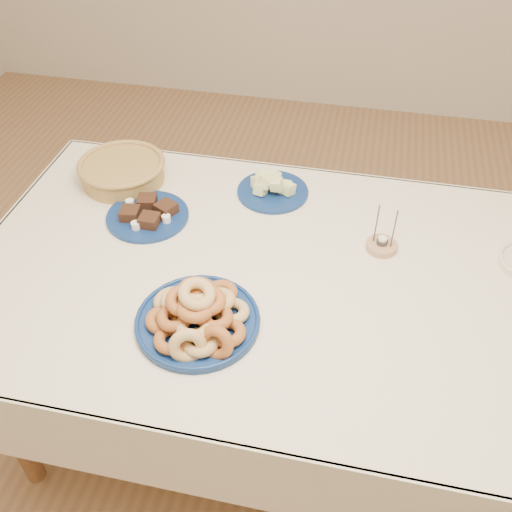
% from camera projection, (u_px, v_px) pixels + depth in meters
% --- Properties ---
extents(ground, '(5.00, 5.00, 0.00)m').
position_uv_depth(ground, '(259.00, 413.00, 2.15)').
color(ground, '#8B6341').
rests_on(ground, ground).
extents(dining_table, '(1.71, 1.11, 0.75)m').
position_uv_depth(dining_table, '(259.00, 295.00, 1.72)').
color(dining_table, brown).
rests_on(dining_table, ground).
extents(donut_platter, '(0.39, 0.39, 0.15)m').
position_uv_depth(donut_platter, '(197.00, 315.00, 1.46)').
color(donut_platter, navy).
rests_on(donut_platter, dining_table).
extents(melon_plate, '(0.31, 0.31, 0.08)m').
position_uv_depth(melon_plate, '(272.00, 186.00, 1.91)').
color(melon_plate, navy).
rests_on(melon_plate, dining_table).
extents(brownie_plate, '(0.30, 0.30, 0.05)m').
position_uv_depth(brownie_plate, '(148.00, 214.00, 1.81)').
color(brownie_plate, navy).
rests_on(brownie_plate, dining_table).
extents(wicker_basket, '(0.30, 0.30, 0.08)m').
position_uv_depth(wicker_basket, '(122.00, 170.00, 1.95)').
color(wicker_basket, olive).
rests_on(wicker_basket, dining_table).
extents(candle_holder, '(0.11, 0.11, 0.15)m').
position_uv_depth(candle_holder, '(382.00, 245.00, 1.70)').
color(candle_holder, '#A57D5B').
rests_on(candle_holder, dining_table).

